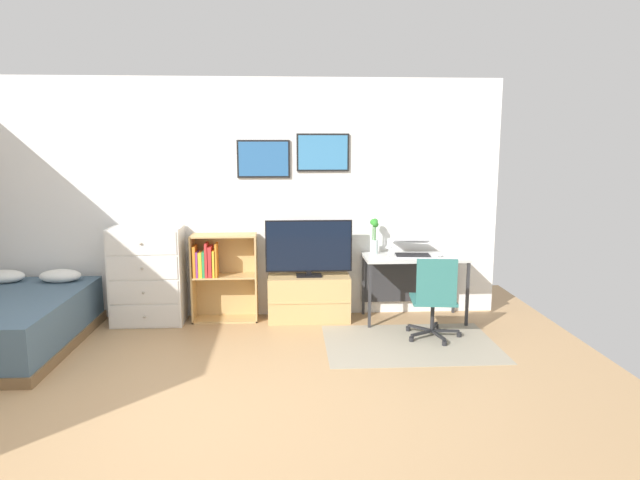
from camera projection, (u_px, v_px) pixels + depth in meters
name	position (u px, v px, depth m)	size (l,w,h in m)	color
ground_plane	(206.00, 410.00, 4.25)	(7.20, 7.20, 0.00)	tan
wall_back_with_posters	(233.00, 199.00, 6.41)	(6.12, 0.09, 2.70)	white
area_rug	(410.00, 343.00, 5.65)	(1.70, 1.20, 0.01)	#9E937F
bed	(3.00, 323.00, 5.47)	(1.37, 1.92, 0.63)	brown
dresser	(148.00, 276.00, 6.22)	(0.77, 0.46, 1.08)	white
bookshelf	(218.00, 272.00, 6.34)	(0.72, 0.30, 0.98)	tan
tv_stand	(309.00, 298.00, 6.39)	(0.91, 0.41, 0.51)	tan
television	(309.00, 248.00, 6.27)	(0.96, 0.16, 0.63)	black
desk	(413.00, 267.00, 6.40)	(1.13, 0.56, 0.74)	silver
office_chair	(434.00, 296.00, 5.70)	(0.57, 0.58, 0.86)	#232326
laptop	(412.00, 249.00, 6.36)	(0.44, 0.47, 0.17)	#B7B7BC
computer_mouse	(440.00, 255.00, 6.27)	(0.06, 0.10, 0.03)	silver
bamboo_vase	(374.00, 235.00, 6.39)	(0.10, 0.11, 0.40)	silver
wine_glass	(389.00, 245.00, 6.19)	(0.07, 0.07, 0.18)	silver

